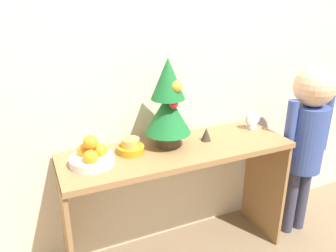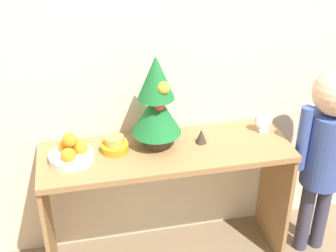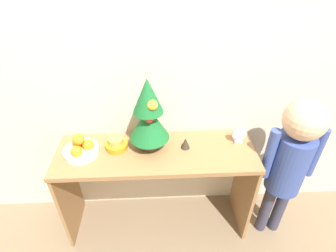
{
  "view_description": "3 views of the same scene",
  "coord_description": "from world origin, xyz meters",
  "px_view_note": "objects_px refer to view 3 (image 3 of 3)",
  "views": [
    {
      "loc": [
        -0.68,
        -1.19,
        1.41
      ],
      "look_at": [
        -0.05,
        0.21,
        0.82
      ],
      "focal_mm": 35.0,
      "sensor_mm": 36.0,
      "label": 1
    },
    {
      "loc": [
        -0.4,
        -1.66,
        1.9
      ],
      "look_at": [
        0.0,
        0.18,
        0.84
      ],
      "focal_mm": 50.0,
      "sensor_mm": 36.0,
      "label": 2
    },
    {
      "loc": [
        0.01,
        -1.01,
        1.75
      ],
      "look_at": [
        0.07,
        0.23,
        0.86
      ],
      "focal_mm": 28.0,
      "sensor_mm": 36.0,
      "label": 3
    }
  ],
  "objects_px": {
    "singing_bowl": "(116,144)",
    "child_figure": "(292,157)",
    "fruit_bowl": "(81,148)",
    "figurine": "(185,143)",
    "mini_tree": "(149,115)",
    "desk_clock": "(239,135)"
  },
  "relations": [
    {
      "from": "singing_bowl",
      "to": "child_figure",
      "type": "bearing_deg",
      "value": -7.42
    },
    {
      "from": "mini_tree",
      "to": "desk_clock",
      "type": "distance_m",
      "value": 0.59
    },
    {
      "from": "desk_clock",
      "to": "figurine",
      "type": "distance_m",
      "value": 0.34
    },
    {
      "from": "singing_bowl",
      "to": "child_figure",
      "type": "xyz_separation_m",
      "value": [
        1.04,
        -0.14,
        -0.03
      ]
    },
    {
      "from": "mini_tree",
      "to": "child_figure",
      "type": "relative_size",
      "value": 0.43
    },
    {
      "from": "fruit_bowl",
      "to": "mini_tree",
      "type": "bearing_deg",
      "value": 6.55
    },
    {
      "from": "figurine",
      "to": "fruit_bowl",
      "type": "bearing_deg",
      "value": -177.69
    },
    {
      "from": "fruit_bowl",
      "to": "figurine",
      "type": "xyz_separation_m",
      "value": [
        0.63,
        0.03,
        -0.0
      ]
    },
    {
      "from": "fruit_bowl",
      "to": "child_figure",
      "type": "height_order",
      "value": "child_figure"
    },
    {
      "from": "mini_tree",
      "to": "figurine",
      "type": "relative_size",
      "value": 6.26
    },
    {
      "from": "fruit_bowl",
      "to": "child_figure",
      "type": "relative_size",
      "value": 0.19
    },
    {
      "from": "mini_tree",
      "to": "child_figure",
      "type": "height_order",
      "value": "mini_tree"
    },
    {
      "from": "singing_bowl",
      "to": "figurine",
      "type": "relative_size",
      "value": 1.81
    },
    {
      "from": "fruit_bowl",
      "to": "singing_bowl",
      "type": "distance_m",
      "value": 0.21
    },
    {
      "from": "singing_bowl",
      "to": "desk_clock",
      "type": "bearing_deg",
      "value": 1.68
    },
    {
      "from": "child_figure",
      "to": "singing_bowl",
      "type": "bearing_deg",
      "value": 172.58
    },
    {
      "from": "mini_tree",
      "to": "figurine",
      "type": "xyz_separation_m",
      "value": [
        0.22,
        -0.02,
        -0.2
      ]
    },
    {
      "from": "singing_bowl",
      "to": "mini_tree",
      "type": "bearing_deg",
      "value": 1.34
    },
    {
      "from": "singing_bowl",
      "to": "child_figure",
      "type": "height_order",
      "value": "child_figure"
    },
    {
      "from": "desk_clock",
      "to": "child_figure",
      "type": "relative_size",
      "value": 0.1
    },
    {
      "from": "fruit_bowl",
      "to": "desk_clock",
      "type": "relative_size",
      "value": 1.88
    },
    {
      "from": "fruit_bowl",
      "to": "figurine",
      "type": "relative_size",
      "value": 2.81
    }
  ]
}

